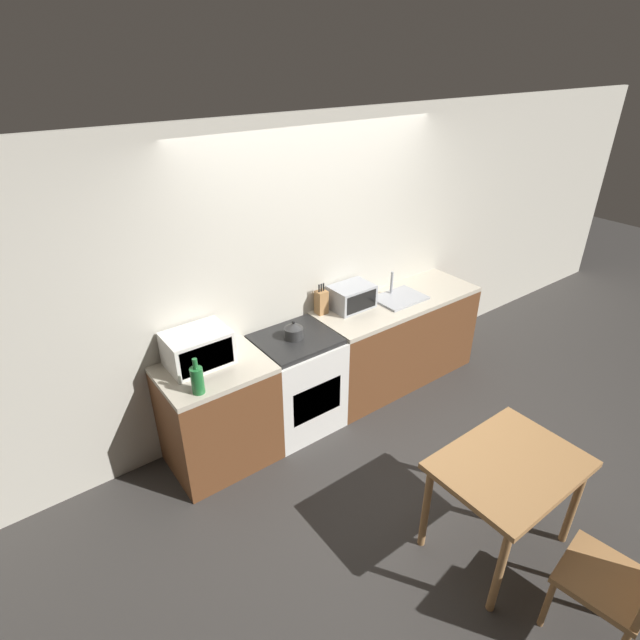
% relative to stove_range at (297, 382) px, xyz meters
% --- Properties ---
extents(ground_plane, '(16.00, 16.00, 0.00)m').
position_rel_stove_range_xyz_m(ground_plane, '(0.45, -0.83, -0.45)').
color(ground_plane, '#33302D').
extents(wall_back, '(10.00, 0.06, 2.60)m').
position_rel_stove_range_xyz_m(wall_back, '(0.45, 0.34, 0.85)').
color(wall_back, beige).
rests_on(wall_back, ground_plane).
extents(counter_left_run, '(0.83, 0.62, 0.90)m').
position_rel_stove_range_xyz_m(counter_left_run, '(-0.75, 0.00, 0.00)').
color(counter_left_run, brown).
rests_on(counter_left_run, ground_plane).
extents(counter_right_run, '(1.72, 0.62, 0.90)m').
position_rel_stove_range_xyz_m(counter_right_run, '(1.20, 0.00, 0.00)').
color(counter_right_run, brown).
rests_on(counter_right_run, ground_plane).
extents(stove_range, '(0.67, 0.62, 0.90)m').
position_rel_stove_range_xyz_m(stove_range, '(0.00, 0.00, 0.00)').
color(stove_range, silver).
rests_on(stove_range, ground_plane).
extents(kettle, '(0.16, 0.16, 0.16)m').
position_rel_stove_range_xyz_m(kettle, '(-0.01, 0.01, 0.52)').
color(kettle, '#2D2D2D').
rests_on(kettle, stove_range).
extents(microwave, '(0.47, 0.34, 0.27)m').
position_rel_stove_range_xyz_m(microwave, '(-0.80, 0.12, 0.59)').
color(microwave, silver).
rests_on(microwave, counter_left_run).
extents(bottle, '(0.09, 0.09, 0.28)m').
position_rel_stove_range_xyz_m(bottle, '(-0.96, -0.22, 0.56)').
color(bottle, '#1E662D').
rests_on(bottle, counter_left_run).
extents(knife_block, '(0.10, 0.09, 0.29)m').
position_rel_stove_range_xyz_m(knife_block, '(0.44, 0.22, 0.56)').
color(knife_block, '#9E7042').
rests_on(knife_block, counter_right_run).
extents(toaster_oven, '(0.39, 0.28, 0.22)m').
position_rel_stove_range_xyz_m(toaster_oven, '(0.73, 0.15, 0.56)').
color(toaster_oven, '#999BA0').
rests_on(toaster_oven, counter_right_run).
extents(sink_basin, '(0.47, 0.35, 0.24)m').
position_rel_stove_range_xyz_m(sink_basin, '(1.21, 0.01, 0.47)').
color(sink_basin, '#999BA0').
rests_on(sink_basin, counter_right_run).
extents(dining_table, '(0.93, 0.69, 0.74)m').
position_rel_stove_range_xyz_m(dining_table, '(0.37, -1.85, 0.19)').
color(dining_table, '#9E7042').
rests_on(dining_table, ground_plane).
extents(dining_chair, '(0.50, 0.50, 0.89)m').
position_rel_stove_range_xyz_m(dining_chair, '(0.35, -2.61, 0.05)').
color(dining_chair, '#9E7042').
rests_on(dining_chair, ground_plane).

